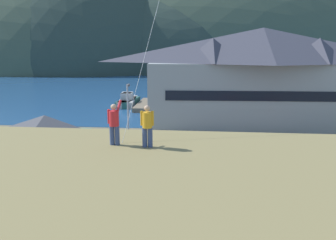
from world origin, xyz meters
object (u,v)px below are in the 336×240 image
moored_boat_outer_mooring (168,106)px  parked_car_mid_row_center (263,155)px  parked_car_back_row_right (321,151)px  parked_car_front_row_silver (133,147)px  person_companion (147,125)px  parking_light_pole (128,110)px  moored_boat_wharfside (128,101)px  wharf_dock (148,105)px  parked_car_mid_row_near (0,146)px  parked_car_corner_spot (259,182)px  harbor_lodge (261,75)px  parked_car_back_row_left (168,176)px  parked_car_front_row_end (188,150)px  person_kite_flyer (114,123)px  moored_boat_inner_slip (128,101)px  storage_shed_near_lot (47,143)px  storage_shed_waterside (198,104)px

moored_boat_outer_mooring → parked_car_mid_row_center: 24.98m
parked_car_back_row_right → parked_car_front_row_silver: bearing=-178.3°
moored_boat_outer_mooring → person_companion: bearing=-85.9°
parked_car_back_row_right → parking_light_pole: bearing=169.5°
moored_boat_wharfside → parked_car_mid_row_center: 31.80m
wharf_dock → parked_car_mid_row_near: parked_car_mid_row_near is taller
wharf_dock → parked_car_mid_row_near: bearing=-109.6°
parked_car_corner_spot → person_companion: bearing=-128.3°
harbor_lodge → parked_car_back_row_left: harbor_lodge is taller
parked_car_front_row_end → person_kite_flyer: bearing=-100.6°
moored_boat_inner_slip → parked_car_front_row_silver: 27.16m
wharf_dock → parked_car_front_row_silver: parked_car_front_row_silver is taller
harbor_lodge → storage_shed_near_lot: (-19.04, -18.15, -3.84)m
moored_boat_outer_mooring → moored_boat_inner_slip: bearing=147.9°
parked_car_corner_spot → person_companion: size_ratio=2.47×
storage_shed_waterside → parked_car_mid_row_near: size_ratio=1.21×
storage_shed_waterside → parking_light_pole: (-6.64, -12.17, 1.41)m
moored_boat_wharfside → moored_boat_inner_slip: size_ratio=0.90×
parking_light_pole → person_kite_flyer: size_ratio=3.23×
parked_car_back_row_right → parking_light_pole: (-17.02, 3.15, 2.56)m
moored_boat_outer_mooring → parked_car_mid_row_center: (9.90, -22.93, 0.34)m
moored_boat_inner_slip → parked_car_mid_row_center: bearing=-58.2°
storage_shed_near_lot → wharf_dock: bearing=83.2°
moored_boat_inner_slip → person_companion: (9.69, -40.84, 5.86)m
harbor_lodge → wharf_dock: harbor_lodge is taller
moored_boat_inner_slip → person_kite_flyer: person_kite_flyer is taller
parked_car_front_row_end → wharf_dock: bearing=106.1°
parked_car_mid_row_near → person_kite_flyer: person_kite_flyer is taller
moored_boat_outer_mooring → parking_light_pole: (-2.09, -18.37, 2.90)m
moored_boat_inner_slip → person_companion: size_ratio=4.54×
harbor_lodge → storage_shed_near_lot: harbor_lodge is taller
parked_car_back_row_left → person_companion: person_companion is taller
parked_car_front_row_silver → person_kite_flyer: bearing=-81.5°
parked_car_front_row_end → storage_shed_near_lot: bearing=-162.1°
wharf_dock → parked_car_back_row_left: size_ratio=2.33×
harbor_lodge → moored_boat_inner_slip: bearing=148.0°
harbor_lodge → moored_boat_wharfside: (-19.06, 11.56, -5.49)m
moored_boat_inner_slip → parked_car_mid_row_center: 32.21m
moored_boat_inner_slip → person_kite_flyer: size_ratio=4.25×
moored_boat_wharfside → person_kite_flyer: (8.15, -40.23, 5.88)m
storage_shed_near_lot → parked_car_back_row_left: (9.65, -2.51, -1.31)m
harbor_lodge → moored_boat_outer_mooring: bearing=148.1°
wharf_dock → storage_shed_near_lot: bearing=-96.8°
parked_car_front_row_silver → parking_light_pole: bearing=107.7°
parked_car_back_row_left → parking_light_pole: bearing=116.1°
parked_car_mid_row_center → parked_car_back_row_right: 5.23m
parked_car_back_row_right → person_companion: bearing=-129.6°
parked_car_back_row_right → storage_shed_near_lot: bearing=-169.3°
parked_car_front_row_silver → person_kite_flyer: 15.39m
wharf_dock → parked_car_corner_spot: 34.06m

